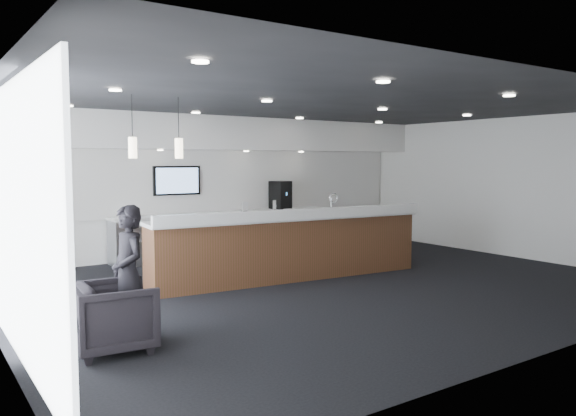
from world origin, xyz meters
TOP-DOWN VIEW (x-y plane):
  - ground at (0.00, 0.00)m, footprint 10.00×10.00m
  - ceiling at (0.00, 0.00)m, footprint 10.00×8.00m
  - back_wall at (0.00, 4.00)m, footprint 10.00×0.02m
  - right_wall at (5.00, 0.00)m, footprint 0.02×8.00m
  - soffit_bulkhead at (0.00, 3.55)m, footprint 10.00×0.90m
  - alcove_panel at (0.00, 3.97)m, footprint 9.80×0.06m
  - back_credenza at (-0.00, 3.64)m, footprint 5.06×0.66m
  - wall_tv at (-1.00, 3.91)m, footprint 1.05×0.08m
  - pendant_left at (-2.40, 0.80)m, footprint 0.12×0.12m
  - pendant_right at (-3.10, 0.80)m, footprint 0.12×0.12m
  - ceiling_can_lights at (0.00, 0.00)m, footprint 7.00×5.00m
  - service_counter at (-0.27, 0.74)m, footprint 5.12×1.30m
  - coffee_machine at (1.46, 3.63)m, footprint 0.43×0.52m
  - info_sign_left at (0.44, 3.52)m, footprint 0.15×0.04m
  - info_sign_right at (1.29, 3.56)m, footprint 0.16×0.02m
  - armchair at (-3.98, -1.28)m, footprint 0.91×0.89m
  - lounge_guest at (-3.73, -1.02)m, footprint 0.41×0.59m
  - cup_0 at (1.73, 3.58)m, footprint 0.10×0.10m
  - cup_1 at (1.59, 3.58)m, footprint 0.14×0.14m
  - cup_2 at (1.45, 3.58)m, footprint 0.12×0.12m
  - cup_3 at (1.31, 3.58)m, footprint 0.13×0.13m

SIDE VIEW (x-z plane):
  - ground at x=0.00m, z-range 0.00..0.00m
  - armchair at x=-3.98m, z-range 0.00..0.76m
  - back_credenza at x=0.00m, z-range 0.00..0.95m
  - service_counter at x=-0.27m, z-range -0.17..1.32m
  - lounge_guest at x=-3.73m, z-range 0.00..1.56m
  - cup_0 at x=1.73m, z-range 0.95..1.04m
  - cup_1 at x=1.59m, z-range 0.95..1.04m
  - cup_2 at x=1.45m, z-range 0.95..1.04m
  - cup_3 at x=1.31m, z-range 0.95..1.04m
  - info_sign_left at x=0.44m, z-range 0.95..1.16m
  - info_sign_right at x=1.29m, z-range 0.95..1.16m
  - coffee_machine at x=1.46m, z-range 0.95..1.60m
  - back_wall at x=0.00m, z-range 0.00..3.00m
  - right_wall at x=5.00m, z-range 0.00..3.00m
  - alcove_panel at x=0.00m, z-range 0.90..2.30m
  - wall_tv at x=-1.00m, z-range 1.34..1.96m
  - pendant_left at x=-2.40m, z-range 2.10..2.40m
  - pendant_right at x=-3.10m, z-range 2.10..2.40m
  - soffit_bulkhead at x=0.00m, z-range 2.30..3.00m
  - ceiling_can_lights at x=0.00m, z-range 2.96..2.98m
  - ceiling at x=0.00m, z-range 2.99..3.01m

